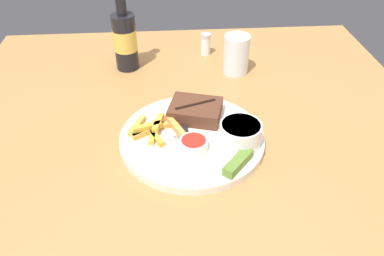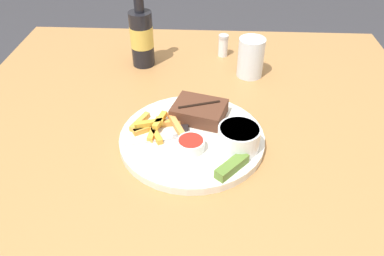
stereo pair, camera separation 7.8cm
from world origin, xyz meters
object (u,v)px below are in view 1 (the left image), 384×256
(beer_bottle, at_px, (125,38))
(salt_shaker, at_px, (206,44))
(steak_portion, at_px, (195,111))
(drinking_glass, at_px, (236,54))
(knife_utensil, at_px, (182,124))
(dinner_plate, at_px, (192,139))
(fork_utensil, at_px, (155,143))
(dipping_sauce_cup, at_px, (192,144))
(pickle_spear, at_px, (238,163))
(coleslaw_cup, at_px, (240,133))

(beer_bottle, distance_m, salt_shaker, 0.24)
(steak_portion, distance_m, drinking_glass, 0.26)
(drinking_glass, bearing_deg, knife_utensil, -121.98)
(dinner_plate, relative_size, salt_shaker, 4.75)
(fork_utensil, height_order, beer_bottle, beer_bottle)
(dinner_plate, distance_m, dipping_sauce_cup, 0.05)
(steak_portion, bearing_deg, fork_utensil, -136.09)
(salt_shaker, bearing_deg, dipping_sauce_cup, -99.48)
(beer_bottle, bearing_deg, knife_utensil, -65.57)
(drinking_glass, height_order, salt_shaker, drinking_glass)
(steak_portion, relative_size, pickle_spear, 1.80)
(steak_portion, xyz_separation_m, dipping_sauce_cup, (-0.02, -0.11, -0.00))
(dipping_sauce_cup, bearing_deg, dinner_plate, 84.64)
(beer_bottle, relative_size, drinking_glass, 2.33)
(dipping_sauce_cup, xyz_separation_m, beer_bottle, (-0.15, 0.39, 0.06))
(dinner_plate, bearing_deg, beer_bottle, 114.61)
(steak_portion, relative_size, knife_utensil, 0.80)
(beer_bottle, bearing_deg, coleslaw_cup, -56.16)
(dinner_plate, distance_m, knife_utensil, 0.04)
(dipping_sauce_cup, height_order, beer_bottle, beer_bottle)
(dipping_sauce_cup, distance_m, salt_shaker, 0.46)
(steak_portion, xyz_separation_m, drinking_glass, (0.13, 0.23, 0.02))
(dinner_plate, xyz_separation_m, steak_portion, (0.01, 0.07, 0.03))
(fork_utensil, xyz_separation_m, knife_utensil, (0.06, 0.06, 0.00))
(steak_portion, xyz_separation_m, salt_shaker, (0.06, 0.34, -0.00))
(steak_portion, height_order, fork_utensil, steak_portion)
(dinner_plate, bearing_deg, drinking_glass, 64.21)
(drinking_glass, relative_size, salt_shaker, 1.64)
(coleslaw_cup, height_order, drinking_glass, drinking_glass)
(coleslaw_cup, distance_m, salt_shaker, 0.44)
(fork_utensil, xyz_separation_m, beer_bottle, (-0.08, 0.36, 0.07))
(knife_utensil, xyz_separation_m, beer_bottle, (-0.14, 0.30, 0.07))
(coleslaw_cup, height_order, salt_shaker, coleslaw_cup)
(coleslaw_cup, distance_m, drinking_glass, 0.33)
(knife_utensil, relative_size, salt_shaker, 2.55)
(dinner_plate, xyz_separation_m, pickle_spear, (0.08, -0.10, 0.02))
(dinner_plate, relative_size, dipping_sauce_cup, 5.42)
(fork_utensil, distance_m, drinking_glass, 0.39)
(drinking_glass, bearing_deg, salt_shaker, 122.43)
(pickle_spear, height_order, salt_shaker, salt_shaker)
(pickle_spear, relative_size, fork_utensil, 0.56)
(dinner_plate, xyz_separation_m, salt_shaker, (0.07, 0.41, 0.02))
(steak_portion, bearing_deg, dinner_plate, -100.76)
(dinner_plate, bearing_deg, pickle_spear, -51.27)
(salt_shaker, bearing_deg, dinner_plate, -99.92)
(dinner_plate, distance_m, beer_bottle, 0.38)
(pickle_spear, xyz_separation_m, fork_utensil, (-0.16, 0.08, -0.01))
(dipping_sauce_cup, bearing_deg, knife_utensil, 99.87)
(drinking_glass, bearing_deg, beer_bottle, 171.05)
(knife_utensil, bearing_deg, dinner_plate, -158.73)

